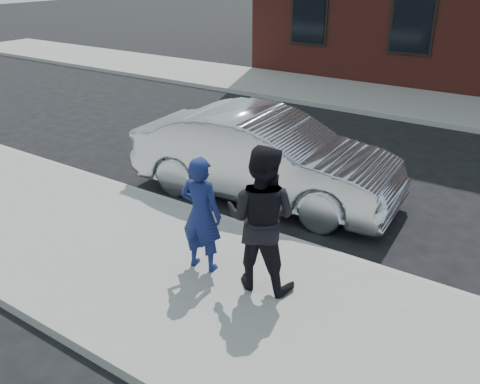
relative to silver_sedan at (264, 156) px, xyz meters
The scene contains 6 objects.
ground 4.40m from the silver_sedan, 42.07° to the right, with size 100.00×100.00×0.00m, color black.
near_sidewalk 4.56m from the silver_sedan, 44.44° to the right, with size 50.00×3.50×0.15m, color gray.
near_curb 3.56m from the silver_sedan, 22.77° to the right, with size 50.00×0.10×0.15m, color #999691.
silver_sedan is the anchor object (origin of this frame).
man_hoodie 2.87m from the silver_sedan, 76.35° to the right, with size 0.67×0.52×1.69m.
man_peacoat 3.13m from the silver_sedan, 59.39° to the right, with size 1.10×0.93×2.01m.
Camera 1 is at (1.41, -4.76, 4.21)m, focal length 38.00 mm.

